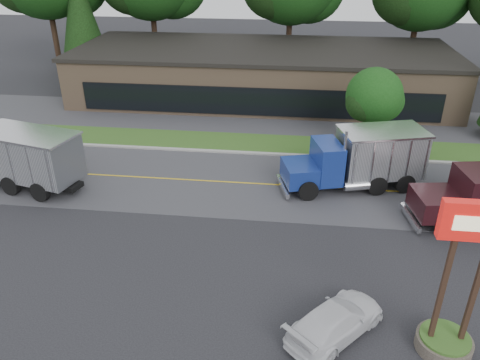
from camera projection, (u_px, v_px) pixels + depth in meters
The scene contains 13 objects.
ground at pixel (168, 280), 19.68m from camera, with size 140.00×140.00×0.00m, color #313136.
road at pixel (207, 181), 27.60m from camera, with size 60.00×8.00×0.02m, color #4D4D52.
center_line at pixel (207, 181), 27.60m from camera, with size 60.00×0.12×0.01m, color gold.
curb at pixel (218, 152), 31.30m from camera, with size 60.00×0.30×0.12m, color #9E9E99.
grass_verge at pixel (222, 142), 32.89m from camera, with size 60.00×3.40×0.03m, color #2E511B.
far_parking at pixel (232, 118), 37.29m from camera, with size 60.00×7.00×0.02m, color #4D4D52.
strip_mall at pixel (263, 74), 41.43m from camera, with size 32.00×12.00×4.00m, color #8F7257.
bilo_sign at pixel (454, 305), 15.44m from camera, with size 2.20×1.90×5.95m.
evergreen_left at pixel (80, 15), 44.93m from camera, with size 4.91×4.91×11.16m.
tree_verge at pixel (375, 99), 30.25m from camera, with size 3.88×3.65×5.53m.
dump_truck_red at pixel (11, 155), 26.51m from camera, with size 9.95×4.72×3.36m.
dump_truck_blue at pixel (362, 157), 26.26m from camera, with size 8.21×4.50×3.36m.
rally_car at pixel (336, 320), 16.75m from camera, with size 1.73×4.26×1.24m, color white.
Camera 1 is at (4.85, -15.04, 12.83)m, focal length 35.00 mm.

